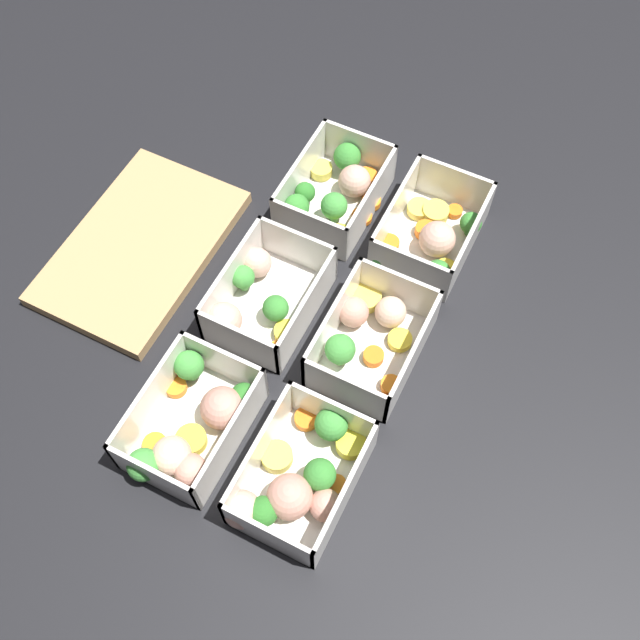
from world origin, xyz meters
TOP-DOWN VIEW (x-y plane):
  - ground_plane at (0.00, 0.00)m, footprint 4.00×4.00m
  - container_near_left at (-0.19, -0.07)m, footprint 0.18×0.13m
  - container_near_center at (0.01, -0.06)m, footprint 0.17×0.12m
  - container_near_right at (0.18, -0.07)m, footprint 0.16×0.12m
  - container_far_left at (-0.19, 0.07)m, footprint 0.17×0.12m
  - container_far_center at (-0.01, 0.08)m, footprint 0.16×0.13m
  - container_far_right at (0.19, 0.07)m, footprint 0.16×0.12m
  - cutting_board at (0.00, 0.27)m, footprint 0.28×0.18m

SIDE VIEW (x-z plane):
  - ground_plane at x=0.00m, z-range 0.00..0.00m
  - cutting_board at x=0.00m, z-range 0.00..0.02m
  - container_near_center at x=0.01m, z-range -0.01..0.06m
  - container_near_right at x=0.18m, z-range -0.01..0.06m
  - container_far_center at x=-0.01m, z-range -0.01..0.06m
  - container_far_right at x=0.19m, z-range -0.01..0.06m
  - container_near_left at x=-0.19m, z-range -0.01..0.06m
  - container_far_left at x=-0.19m, z-range -0.01..0.06m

